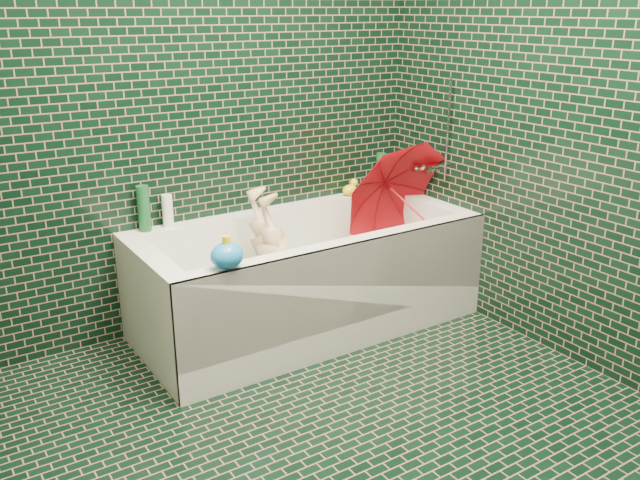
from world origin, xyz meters
TOP-DOWN VIEW (x-y plane):
  - floor at (0.00, 0.00)m, footprint 2.80×2.80m
  - wall_back at (0.00, 1.40)m, footprint 2.80×0.00m
  - wall_right at (1.30, 0.00)m, footprint 0.00×2.80m
  - bathtub at (0.45, 1.01)m, footprint 1.70×0.75m
  - bath_mat at (0.45, 1.02)m, footprint 1.35×0.47m
  - water at (0.45, 1.02)m, footprint 1.48×0.53m
  - faucet at (1.26, 1.02)m, footprint 0.18×0.19m
  - child at (0.32, 1.05)m, footprint 0.93×0.48m
  - umbrella at (1.05, 0.94)m, footprint 0.75×0.84m
  - soap_bottle_a at (1.25, 1.34)m, footprint 0.10×0.11m
  - soap_bottle_b at (1.19, 1.34)m, footprint 0.11×0.11m
  - soap_bottle_c at (1.23, 1.34)m, footprint 0.16×0.16m
  - bottle_right_tall at (1.16, 1.35)m, footprint 0.06×0.06m
  - bottle_right_pump at (1.23, 1.32)m, footprint 0.06×0.06m
  - bottle_left_tall at (-0.26, 1.35)m, footprint 0.07×0.07m
  - bottle_left_short at (-0.14, 1.35)m, footprint 0.06×0.06m
  - rubber_duck at (0.94, 1.33)m, footprint 0.12×0.09m
  - bath_toy at (-0.14, 0.68)m, footprint 0.16×0.13m

SIDE VIEW (x-z plane):
  - floor at x=0.00m, z-range 0.00..0.00m
  - bath_mat at x=0.45m, z-range 0.15..0.16m
  - bathtub at x=0.45m, z-range -0.06..0.49m
  - water at x=0.45m, z-range 0.30..0.30m
  - child at x=0.32m, z-range 0.11..0.51m
  - soap_bottle_a at x=1.25m, z-range 0.43..0.67m
  - soap_bottle_b at x=1.19m, z-range 0.44..0.66m
  - soap_bottle_c at x=1.23m, z-range 0.46..0.64m
  - umbrella at x=1.05m, z-range 0.14..0.98m
  - rubber_duck at x=0.94m, z-range 0.55..0.64m
  - bath_toy at x=-0.14m, z-range 0.54..0.68m
  - bottle_left_short at x=-0.14m, z-range 0.55..0.71m
  - bottle_right_pump at x=1.23m, z-range 0.55..0.73m
  - bottle_right_tall at x=1.16m, z-range 0.55..0.76m
  - bottle_left_tall at x=-0.26m, z-range 0.55..0.77m
  - faucet at x=1.26m, z-range 0.50..1.05m
  - wall_back at x=0.00m, z-range -0.15..2.65m
  - wall_right at x=1.30m, z-range -0.15..2.65m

